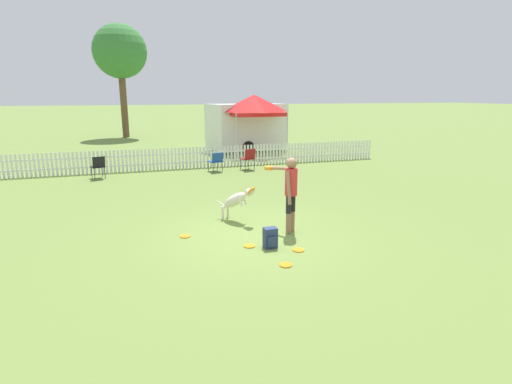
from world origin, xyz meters
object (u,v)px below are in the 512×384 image
equipment_trailer (246,126)px  frisbee_far_scatter (249,246)px  leaping_dog (236,200)px  tree_left_grove (120,52)px  handler_person (290,186)px  frisbee_near_dog (286,265)px  folding_chair_green_right (216,160)px  folding_chair_blue_left (248,157)px  frisbee_near_handler (298,250)px  canopy_tent_main (254,105)px  backpack_on_grass (270,238)px  frisbee_midfield (185,236)px  folding_chair_center (98,165)px

equipment_trailer → frisbee_far_scatter: bearing=-118.3°
leaping_dog → tree_left_grove: (-2.52, 22.14, 5.46)m
handler_person → frisbee_near_dog: size_ratio=7.32×
frisbee_near_dog → equipment_trailer: (3.77, 15.25, 1.35)m
tree_left_grove → folding_chair_green_right: bearing=-77.4°
handler_person → frisbee_far_scatter: handler_person is taller
folding_chair_green_right → tree_left_grove: (-3.47, 15.48, 5.54)m
handler_person → folding_chair_blue_left: size_ratio=1.94×
handler_person → frisbee_near_handler: handler_person is taller
leaping_dog → frisbee_far_scatter: 1.86m
canopy_tent_main → tree_left_grove: 13.28m
handler_person → folding_chair_blue_left: (1.39, 7.81, -0.56)m
folding_chair_blue_left → canopy_tent_main: size_ratio=0.29×
folding_chair_blue_left → tree_left_grove: tree_left_grove is taller
backpack_on_grass → folding_chair_blue_left: folding_chair_blue_left is taller
handler_person → leaping_dog: handler_person is taller
frisbee_near_handler → folding_chair_green_right: (0.25, 8.95, 0.46)m
frisbee_far_scatter → frisbee_near_handler: bearing=-30.4°
backpack_on_grass → frisbee_near_handler: bearing=-34.5°
frisbee_far_scatter → backpack_on_grass: size_ratio=0.56×
canopy_tent_main → tree_left_grove: bearing=120.5°
leaping_dog → frisbee_midfield: 1.68m
backpack_on_grass → folding_chair_blue_left: size_ratio=0.48×
leaping_dog → folding_chair_blue_left: (2.33, 6.63, -0.01)m
folding_chair_green_right → tree_left_grove: tree_left_grove is taller
frisbee_near_handler → backpack_on_grass: backpack_on_grass is taller
backpack_on_grass → folding_chair_green_right: 8.65m
leaping_dog → folding_chair_blue_left: bearing=-147.6°
canopy_tent_main → folding_chair_green_right: bearing=-124.5°
frisbee_far_scatter → equipment_trailer: (4.13, 14.11, 1.35)m
folding_chair_green_right → canopy_tent_main: bearing=-140.6°
backpack_on_grass → handler_person: bearing=46.7°
canopy_tent_main → equipment_trailer: bearing=92.5°
folding_chair_blue_left → frisbee_near_dog: bearing=61.7°
leaping_dog → frisbee_near_handler: leaping_dog is taller
frisbee_far_scatter → folding_chair_center: size_ratio=0.28×
tree_left_grove → equipment_trailer: bearing=-56.6°
backpack_on_grass → canopy_tent_main: (3.79, 13.05, 2.35)m
handler_person → frisbee_far_scatter: 1.68m
backpack_on_grass → folding_chair_center: size_ratio=0.50×
folding_chair_center → frisbee_near_dog: bearing=92.7°
canopy_tent_main → equipment_trailer: 1.73m
backpack_on_grass → tree_left_grove: 24.93m
frisbee_midfield → handler_person: bearing=-10.1°
folding_chair_center → folding_chair_green_right: (4.53, 0.02, -0.04)m
frisbee_far_scatter → folding_chair_blue_left: bearing=73.3°
frisbee_near_handler → backpack_on_grass: (-0.49, 0.34, 0.20)m
tree_left_grove → frisbee_near_dog: bearing=-83.9°
backpack_on_grass → folding_chair_center: (-3.79, 8.59, 0.30)m
handler_person → folding_chair_green_right: handler_person is taller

